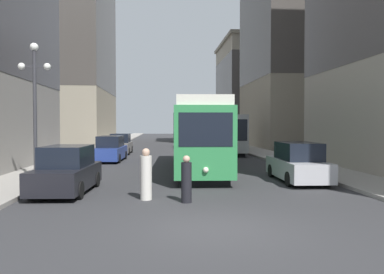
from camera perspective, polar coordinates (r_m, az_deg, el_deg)
name	(u,v)px	position (r m, az deg, el deg)	size (l,w,h in m)	color
ground_plane	(213,228)	(10.05, 3.21, -13.42)	(200.00, 200.00, 0.00)	#303033
sidewalk_left	(111,145)	(50.08, -11.94, -1.10)	(2.86, 120.00, 0.15)	gray
sidewalk_right	(230,144)	(50.49, 5.73, -1.05)	(2.86, 120.00, 0.15)	gray
streetcar	(197,134)	(22.49, 0.75, 0.48)	(3.19, 14.08, 3.89)	black
transit_bus	(223,132)	(35.86, 4.66, 0.75)	(2.90, 11.51, 3.45)	black
parked_car_left_near	(67,171)	(15.72, -18.14, -4.82)	(2.06, 4.47, 1.82)	black
parked_car_left_mid	(121,144)	(35.14, -10.59, -1.10)	(1.94, 4.50, 1.82)	black
parked_car_right_far	(298,163)	(18.48, 15.44, -3.80)	(2.00, 4.81, 1.82)	black
parked_car_left_far	(110,149)	(28.26, -12.06, -1.82)	(2.07, 4.96, 1.82)	black
pedestrian_crossing_near	(146,176)	(13.62, -6.86, -5.76)	(0.41, 0.41, 1.81)	beige
pedestrian_crossing_far	(186,181)	(13.05, -0.84, -6.52)	(0.36, 0.36, 1.60)	black
lamp_post_left_near	(35,92)	(18.38, -22.38, 6.28)	(1.41, 0.36, 6.09)	#333338
building_left_corner	(57,36)	(60.69, -19.51, 14.01)	(15.17, 20.65, 30.08)	gray
building_right_midblock	(262,90)	(67.09, 10.44, 6.89)	(14.26, 17.27, 16.64)	#B2A893
building_right_far	(310,9)	(48.48, 17.19, 17.69)	(14.02, 15.10, 30.88)	gray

